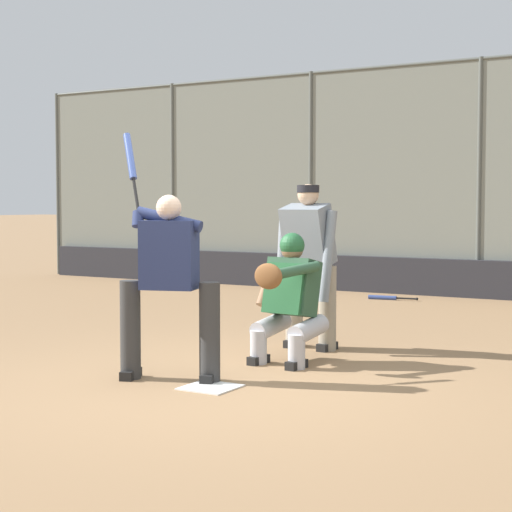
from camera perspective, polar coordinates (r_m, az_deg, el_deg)
ground_plane at (r=7.25m, az=-3.06°, el=-8.77°), size 160.00×160.00×0.00m
home_plate_marker at (r=7.25m, az=-3.06°, el=-8.73°), size 0.43×0.43×0.01m
backstop_fence at (r=14.43m, az=14.67°, el=5.40°), size 18.47×0.08×3.91m
padding_wall at (r=14.38m, az=14.46°, el=-1.50°), size 18.03×0.18×0.62m
bleachers_beyond at (r=17.86m, az=10.08°, el=0.41°), size 12.88×3.05×1.80m
batter_at_plate at (r=7.45m, az=-5.86°, el=-1.58°), size 1.13×0.54×2.19m
catcher_behind_plate at (r=8.22m, az=2.13°, el=-2.69°), size 0.67×0.80×1.26m
umpire_home at (r=9.01m, az=3.53°, el=-0.32°), size 0.71×0.46×1.75m
spare_bat_near_backstop at (r=13.86m, az=8.68°, el=-2.76°), size 0.80×0.17×0.07m
fielding_glove_on_dirt at (r=14.61m, az=2.66°, el=-2.33°), size 0.29×0.22×0.11m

